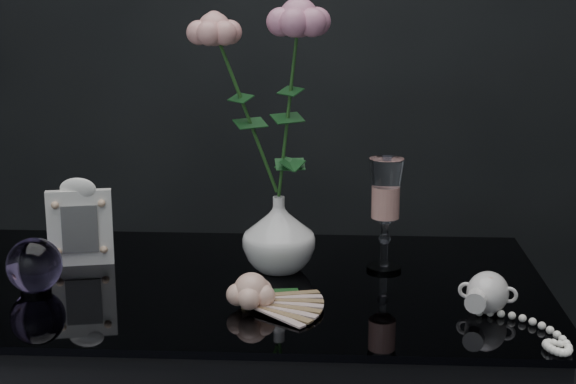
# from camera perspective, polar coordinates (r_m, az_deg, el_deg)

# --- Properties ---
(vase) EXTENTS (0.17, 0.17, 0.13)m
(vase) POSITION_cam_1_polar(r_m,az_deg,el_deg) (1.54, -0.60, -2.74)
(vase) COLOR white
(vase) RESTS_ON table
(wine_glass) EXTENTS (0.08, 0.08, 0.20)m
(wine_glass) POSITION_cam_1_polar(r_m,az_deg,el_deg) (1.55, 6.30, -1.48)
(wine_glass) COLOR white
(wine_glass) RESTS_ON table
(picture_frame) EXTENTS (0.14, 0.12, 0.16)m
(picture_frame) POSITION_cam_1_polar(r_m,az_deg,el_deg) (1.62, -13.31, -1.87)
(picture_frame) COLOR white
(picture_frame) RESTS_ON table
(paperweight) EXTENTS (0.11, 0.11, 0.09)m
(paperweight) POSITION_cam_1_polar(r_m,az_deg,el_deg) (1.50, -16.08, -4.57)
(paperweight) COLOR #8A70B7
(paperweight) RESTS_ON table
(paper_fan) EXTENTS (0.29, 0.25, 0.03)m
(paper_fan) POSITION_cam_1_polar(r_m,az_deg,el_deg) (1.39, -2.74, -7.02)
(paper_fan) COLOR beige
(paper_fan) RESTS_ON table
(loose_rose) EXTENTS (0.18, 0.20, 0.06)m
(loose_rose) POSITION_cam_1_polar(r_m,az_deg,el_deg) (1.38, -2.39, -6.39)
(loose_rose) COLOR #FBBAA2
(loose_rose) RESTS_ON table
(pearl_jar) EXTENTS (0.28, 0.29, 0.07)m
(pearl_jar) POSITION_cam_1_polar(r_m,az_deg,el_deg) (1.40, 12.79, -6.24)
(pearl_jar) COLOR white
(pearl_jar) RESTS_ON table
(roses) EXTENTS (0.22, 0.12, 0.39)m
(roses) POSITION_cam_1_polar(r_m,az_deg,el_deg) (1.49, -1.41, 6.70)
(roses) COLOR pink
(roses) RESTS_ON vase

